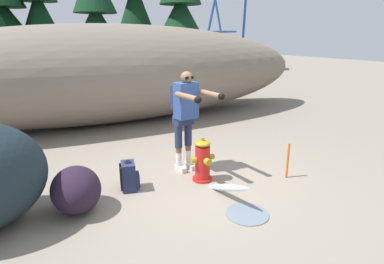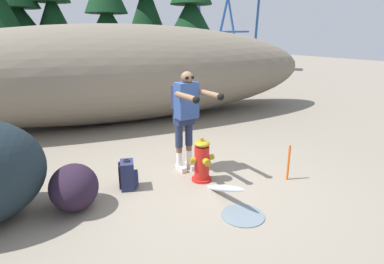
{
  "view_description": "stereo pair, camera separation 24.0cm",
  "coord_description": "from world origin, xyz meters",
  "px_view_note": "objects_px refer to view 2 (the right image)",
  "views": [
    {
      "loc": [
        -2.25,
        -4.1,
        2.26
      ],
      "look_at": [
        0.1,
        0.27,
        0.75
      ],
      "focal_mm": 29.25,
      "sensor_mm": 36.0,
      "label": 1
    },
    {
      "loc": [
        -2.03,
        -4.21,
        2.26
      ],
      "look_at": [
        0.1,
        0.27,
        0.75
      ],
      "focal_mm": 29.25,
      "sensor_mm": 36.0,
      "label": 2
    }
  ],
  "objects_px": {
    "fire_hydrant": "(202,161)",
    "utility_worker": "(186,110)",
    "survey_stake": "(289,162)",
    "boulder_mid": "(74,187)",
    "spare_backpack": "(128,175)"
  },
  "relations": [
    {
      "from": "boulder_mid",
      "to": "survey_stake",
      "type": "height_order",
      "value": "boulder_mid"
    },
    {
      "from": "fire_hydrant",
      "to": "boulder_mid",
      "type": "relative_size",
      "value": 0.95
    },
    {
      "from": "boulder_mid",
      "to": "survey_stake",
      "type": "bearing_deg",
      "value": -9.92
    },
    {
      "from": "utility_worker",
      "to": "boulder_mid",
      "type": "height_order",
      "value": "utility_worker"
    },
    {
      "from": "fire_hydrant",
      "to": "utility_worker",
      "type": "relative_size",
      "value": 0.42
    },
    {
      "from": "utility_worker",
      "to": "boulder_mid",
      "type": "relative_size",
      "value": 2.24
    },
    {
      "from": "boulder_mid",
      "to": "survey_stake",
      "type": "xyz_separation_m",
      "value": [
        3.25,
        -0.57,
        -0.01
      ]
    },
    {
      "from": "spare_backpack",
      "to": "survey_stake",
      "type": "relative_size",
      "value": 0.78
    },
    {
      "from": "fire_hydrant",
      "to": "spare_backpack",
      "type": "height_order",
      "value": "fire_hydrant"
    },
    {
      "from": "boulder_mid",
      "to": "fire_hydrant",
      "type": "bearing_deg",
      "value": 0.41
    },
    {
      "from": "boulder_mid",
      "to": "survey_stake",
      "type": "relative_size",
      "value": 1.29
    },
    {
      "from": "spare_backpack",
      "to": "boulder_mid",
      "type": "bearing_deg",
      "value": -148.49
    },
    {
      "from": "survey_stake",
      "to": "utility_worker",
      "type": "bearing_deg",
      "value": 141.6
    },
    {
      "from": "survey_stake",
      "to": "fire_hydrant",
      "type": "bearing_deg",
      "value": 155.68
    },
    {
      "from": "spare_backpack",
      "to": "fire_hydrant",
      "type": "bearing_deg",
      "value": 1.18
    }
  ]
}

